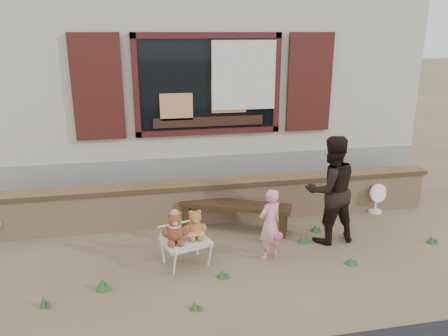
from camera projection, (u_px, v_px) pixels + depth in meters
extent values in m
plane|color=brown|center=(232.00, 248.00, 6.12)|extent=(80.00, 80.00, 0.00)
cube|color=#BAB196|center=(189.00, 56.00, 9.61)|extent=(8.00, 5.00, 3.20)
cube|color=gray|center=(191.00, 144.00, 10.21)|extent=(8.04, 5.04, 0.80)
cube|color=black|center=(208.00, 85.00, 7.35)|extent=(2.30, 0.04, 1.50)
cube|color=#431315|center=(208.00, 35.00, 7.09)|extent=(2.50, 0.08, 0.10)
cube|color=#431315|center=(209.00, 131.00, 7.57)|extent=(2.50, 0.08, 0.10)
cube|color=#431315|center=(136.00, 87.00, 7.10)|extent=(0.10, 0.08, 1.70)
cube|color=#431315|center=(277.00, 83.00, 7.55)|extent=(0.10, 0.08, 1.70)
cube|color=#3A1710|center=(98.00, 88.00, 6.98)|extent=(0.80, 0.07, 1.70)
cube|color=#3A1710|center=(310.00, 83.00, 7.65)|extent=(0.80, 0.07, 1.70)
cube|color=beige|center=(244.00, 75.00, 7.35)|extent=(1.10, 0.02, 1.15)
cube|color=black|center=(209.00, 121.00, 7.50)|extent=(1.90, 0.06, 0.16)
cube|color=tan|center=(176.00, 107.00, 7.32)|extent=(0.55, 0.06, 0.45)
cube|color=#E08447|center=(229.00, 96.00, 7.44)|extent=(0.60, 0.06, 0.55)
cube|color=tan|center=(219.00, 202.00, 6.96)|extent=(7.00, 0.30, 0.60)
cube|color=brown|center=(219.00, 183.00, 6.86)|extent=(7.10, 0.36, 0.07)
cube|color=#301F10|center=(235.00, 205.00, 6.59)|extent=(1.68, 1.01, 0.06)
cube|color=#301F10|center=(189.00, 214.00, 6.82)|extent=(0.22, 0.33, 0.36)
cube|color=#301F10|center=(283.00, 223.00, 6.50)|extent=(0.22, 0.33, 0.36)
cube|color=beige|center=(185.00, 241.00, 5.62)|extent=(0.69, 0.64, 0.04)
cylinder|color=silver|center=(175.00, 265.00, 5.38)|extent=(0.03, 0.03, 0.31)
cylinder|color=silver|center=(210.00, 256.00, 5.59)|extent=(0.03, 0.03, 0.31)
cylinder|color=silver|center=(163.00, 250.00, 5.75)|extent=(0.03, 0.03, 0.31)
cylinder|color=silver|center=(196.00, 242.00, 5.96)|extent=(0.03, 0.03, 0.31)
imported|color=pink|center=(270.00, 224.00, 5.72)|extent=(0.42, 0.36, 0.98)
imported|color=black|center=(331.00, 190.00, 6.13)|extent=(0.81, 0.66, 1.56)
cylinder|color=white|center=(375.00, 211.00, 7.35)|extent=(0.21, 0.21, 0.04)
cylinder|color=white|center=(376.00, 203.00, 7.31)|extent=(0.03, 0.03, 0.27)
cylinder|color=white|center=(377.00, 193.00, 7.25)|extent=(0.33, 0.17, 0.31)
cone|color=#2D5220|center=(195.00, 305.00, 4.77)|extent=(0.12, 0.12, 0.09)
cone|color=#2D5220|center=(351.00, 261.00, 5.70)|extent=(0.16, 0.16, 0.08)
cone|color=#2D5220|center=(44.00, 301.00, 4.80)|extent=(0.10, 0.10, 0.14)
cone|color=#2D5220|center=(103.00, 284.00, 5.12)|extent=(0.17, 0.17, 0.15)
cone|color=#2D5220|center=(431.00, 240.00, 6.26)|extent=(0.13, 0.13, 0.10)
cone|color=#2D5220|center=(303.00, 239.00, 6.28)|extent=(0.16, 0.16, 0.11)
cone|color=#2D5220|center=(268.00, 238.00, 6.29)|extent=(0.15, 0.15, 0.13)
cone|color=#2D5220|center=(315.00, 228.00, 6.63)|extent=(0.14, 0.14, 0.10)
cone|color=#2D5220|center=(222.00, 273.00, 5.39)|extent=(0.14, 0.14, 0.10)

